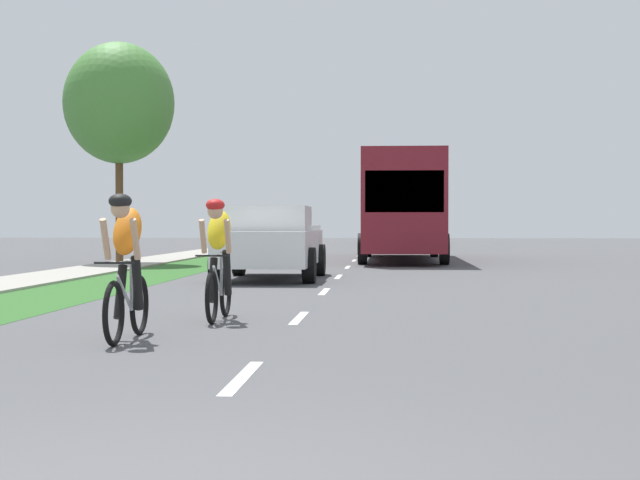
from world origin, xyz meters
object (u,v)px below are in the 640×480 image
Objects in this scene: bus_maroon at (402,203)px; sedan_dark_green at (400,233)px; pickup_white at (271,243)px; suv_black at (391,228)px; cyclist_lead at (126,266)px; cyclist_trailing at (218,258)px; street_tree_near at (119,103)px.

sedan_dark_green is at bearing 89.70° from bus_maroon.
suv_black is at bearing 86.04° from pickup_white.
pickup_white is 1.09× the size of suv_black.
cyclist_lead is at bearing -97.82° from bus_maroon.
cyclist_trailing is 0.15× the size of bus_maroon.
sedan_dark_green is (0.09, 17.07, -1.21)m from bus_maroon.
suv_black is at bearing 90.68° from bus_maroon.
cyclist_lead is at bearing -94.69° from sedan_dark_green.
pickup_white is 29.26m from sedan_dark_green.
street_tree_near is at bearing -156.99° from bus_maroon.
sedan_dark_green is 23.05m from street_tree_near.
sedan_dark_green is 0.91× the size of suv_black.
pickup_white is 39.94m from suv_black.
street_tree_near is (-8.85, -3.76, 3.02)m from bus_maroon.
suv_black reaches higher than cyclist_trailing.
suv_black is (-0.42, 10.76, 0.18)m from sedan_dark_green.
cyclist_trailing is at bearing 75.08° from cyclist_lead.
cyclist_trailing is 19.14m from street_tree_near.
cyclist_lead is 0.34× the size of pickup_white.
bus_maroon reaches higher than suv_black.
pickup_white is 12.46m from bus_maroon.
cyclist_lead is at bearing -93.24° from suv_black.
pickup_white is 0.44× the size of bus_maroon.
street_tree_near reaches higher than bus_maroon.
bus_maroon is at bearing 23.01° from street_tree_near.
cyclist_lead is 0.37× the size of suv_black.
bus_maroon reaches higher than sedan_dark_green.
bus_maroon is 1.68× the size of street_tree_near.
sedan_dark_green is at bearing 85.94° from cyclist_trailing.
street_tree_near is (-5.76, 8.26, 4.18)m from pickup_white.
street_tree_near reaches higher than pickup_white.
cyclist_trailing is at bearing -87.28° from pickup_white.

